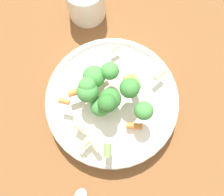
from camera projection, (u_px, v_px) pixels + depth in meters
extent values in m
plane|color=brown|center=(112.00, 104.00, 0.56)|extent=(3.00, 3.00, 0.00)
cylinder|color=silver|center=(112.00, 102.00, 0.54)|extent=(0.27, 0.27, 0.04)
torus|color=silver|center=(112.00, 100.00, 0.52)|extent=(0.27, 0.27, 0.01)
cylinder|color=#8CB766|center=(110.00, 102.00, 0.50)|extent=(0.01, 0.01, 0.02)
sphere|color=#3D8438|center=(110.00, 99.00, 0.48)|extent=(0.04, 0.04, 0.04)
cylinder|color=#8CB766|center=(110.00, 74.00, 0.49)|extent=(0.01, 0.01, 0.01)
sphere|color=#479342|center=(110.00, 71.00, 0.47)|extent=(0.03, 0.03, 0.03)
cylinder|color=#8CB766|center=(101.00, 109.00, 0.50)|extent=(0.01, 0.01, 0.01)
sphere|color=#479342|center=(100.00, 106.00, 0.48)|extent=(0.04, 0.04, 0.04)
cylinder|color=#8CB766|center=(88.00, 89.00, 0.48)|extent=(0.01, 0.01, 0.02)
sphere|color=#479342|center=(87.00, 86.00, 0.46)|extent=(0.03, 0.03, 0.03)
cylinder|color=#8CB766|center=(129.00, 91.00, 0.48)|extent=(0.01, 0.01, 0.01)
sphere|color=#3D8438|center=(130.00, 88.00, 0.46)|extent=(0.04, 0.04, 0.04)
cylinder|color=#8CB766|center=(143.00, 113.00, 0.47)|extent=(0.01, 0.01, 0.01)
sphere|color=#479342|center=(144.00, 111.00, 0.45)|extent=(0.03, 0.03, 0.03)
cylinder|color=#8CB766|center=(107.00, 106.00, 0.47)|extent=(0.01, 0.01, 0.01)
sphere|color=#33722D|center=(107.00, 103.00, 0.45)|extent=(0.03, 0.03, 0.03)
cylinder|color=#8CB766|center=(95.00, 81.00, 0.51)|extent=(0.01, 0.01, 0.02)
sphere|color=#479342|center=(94.00, 77.00, 0.48)|extent=(0.04, 0.04, 0.04)
cylinder|color=#8CB766|center=(89.00, 95.00, 0.49)|extent=(0.01, 0.01, 0.02)
sphere|color=#479342|center=(88.00, 92.00, 0.47)|extent=(0.04, 0.04, 0.04)
cylinder|color=orange|center=(75.00, 92.00, 0.49)|extent=(0.03, 0.01, 0.01)
cylinder|color=beige|center=(79.00, 127.00, 0.48)|extent=(0.02, 0.02, 0.01)
cylinder|color=orange|center=(64.00, 101.00, 0.48)|extent=(0.02, 0.02, 0.01)
cylinder|color=orange|center=(134.00, 126.00, 0.50)|extent=(0.03, 0.03, 0.01)
cylinder|color=#729E4C|center=(108.00, 151.00, 0.46)|extent=(0.02, 0.03, 0.01)
cylinder|color=beige|center=(115.00, 48.00, 0.52)|extent=(0.02, 0.01, 0.01)
cylinder|color=#729E4C|center=(137.00, 84.00, 0.48)|extent=(0.02, 0.02, 0.01)
cylinder|color=beige|center=(95.00, 145.00, 0.47)|extent=(0.02, 0.03, 0.01)
cylinder|color=beige|center=(160.00, 76.00, 0.50)|extent=(0.03, 0.02, 0.01)
cylinder|color=orange|center=(129.00, 79.00, 0.50)|extent=(0.02, 0.02, 0.01)
cylinder|color=orange|center=(100.00, 78.00, 0.51)|extent=(0.03, 0.01, 0.01)
cylinder|color=beige|center=(85.00, 143.00, 0.47)|extent=(0.03, 0.02, 0.01)
cylinder|color=silver|center=(86.00, 1.00, 0.57)|extent=(0.09, 0.09, 0.09)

